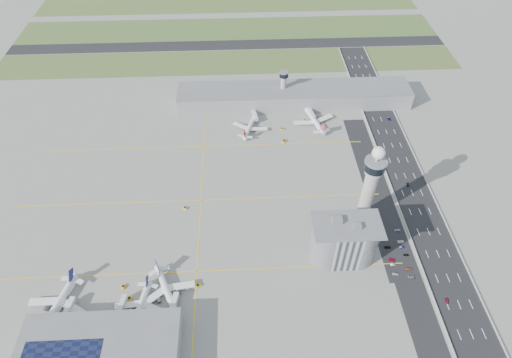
{
  "coord_description": "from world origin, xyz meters",
  "views": [
    {
      "loc": [
        -10.07,
        -179.71,
        229.23
      ],
      "look_at": [
        0.0,
        35.0,
        15.0
      ],
      "focal_mm": 30.0,
      "sensor_mm": 36.0,
      "label": 1
    }
  ],
  "objects_px": {
    "airplane_near_c": "(167,291)",
    "car_lot_6": "(411,277)",
    "control_tower": "(371,183)",
    "car_lot_5": "(382,232)",
    "jet_bridge_near_0": "(64,321)",
    "tug_4": "(284,141)",
    "car_lot_3": "(388,247)",
    "tug_0": "(129,299)",
    "secondary_tower": "(283,85)",
    "car_hw_4": "(359,82)",
    "airplane_near_a": "(55,305)",
    "airplane_far_b": "(313,116)",
    "car_lot_0": "(395,274)",
    "airplane_far_a": "(250,124)",
    "car_lot_9": "(402,247)",
    "tug_1": "(123,287)",
    "tug_2": "(198,286)",
    "car_hw_1": "(408,185)",
    "car_lot_11": "(397,230)",
    "airplane_near_b": "(139,307)",
    "tug_5": "(282,129)",
    "jet_bridge_near_2": "(171,316)",
    "car_lot_2": "(392,260)",
    "car_hw_2": "(389,119)",
    "jet_bridge_near_1": "(117,319)",
    "jet_bridge_far_1": "(309,110)",
    "car_lot_10": "(401,242)",
    "car_lot_8": "(406,255)",
    "car_lot_1": "(393,265)",
    "car_lot_7": "(409,269)",
    "admin_building": "(344,241)",
    "car_lot_4": "(384,238)",
    "jet_bridge_far_0": "(253,112)",
    "tug_3": "(185,208)"
  },
  "relations": [
    {
      "from": "control_tower",
      "to": "car_lot_0",
      "type": "distance_m",
      "value": 58.59
    },
    {
      "from": "tug_5",
      "to": "car_lot_2",
      "type": "distance_m",
      "value": 148.55
    },
    {
      "from": "car_lot_2",
      "to": "car_hw_4",
      "type": "relative_size",
      "value": 1.24
    },
    {
      "from": "airplane_near_b",
      "to": "car_hw_1",
      "type": "bearing_deg",
      "value": 127.66
    },
    {
      "from": "jet_bridge_near_0",
      "to": "car_lot_5",
      "type": "distance_m",
      "value": 204.0
    },
    {
      "from": "car_lot_9",
      "to": "jet_bridge_far_1",
      "type": "bearing_deg",
      "value": 6.59
    },
    {
      "from": "car_lot_2",
      "to": "car_lot_10",
      "type": "distance_m",
      "value": 17.07
    },
    {
      "from": "airplane_far_a",
      "to": "car_lot_9",
      "type": "distance_m",
      "value": 160.9
    },
    {
      "from": "car_lot_5",
      "to": "car_lot_11",
      "type": "distance_m",
      "value": 10.78
    },
    {
      "from": "jet_bridge_near_1",
      "to": "tug_1",
      "type": "height_order",
      "value": "jet_bridge_near_1"
    },
    {
      "from": "jet_bridge_near_1",
      "to": "tug_3",
      "type": "xyz_separation_m",
      "value": [
        31.87,
        83.49,
        -2.03
      ]
    },
    {
      "from": "jet_bridge_near_1",
      "to": "car_lot_11",
      "type": "xyz_separation_m",
      "value": [
        176.98,
        56.98,
        -2.22
      ]
    },
    {
      "from": "control_tower",
      "to": "car_lot_5",
      "type": "relative_size",
      "value": 18.71
    },
    {
      "from": "car_lot_9",
      "to": "tug_0",
      "type": "bearing_deg",
      "value": 91.02
    },
    {
      "from": "car_hw_4",
      "to": "secondary_tower",
      "type": "bearing_deg",
      "value": -166.65
    },
    {
      "from": "control_tower",
      "to": "car_hw_4",
      "type": "distance_m",
      "value": 178.93
    },
    {
      "from": "car_hw_2",
      "to": "car_lot_0",
      "type": "bearing_deg",
      "value": -111.65
    },
    {
      "from": "car_lot_1",
      "to": "car_lot_7",
      "type": "bearing_deg",
      "value": -115.74
    },
    {
      "from": "car_lot_3",
      "to": "car_lot_8",
      "type": "bearing_deg",
      "value": -123.62
    },
    {
      "from": "airplane_near_a",
      "to": "car_lot_8",
      "type": "xyz_separation_m",
      "value": [
        213.37,
        28.03,
        -5.41
      ]
    },
    {
      "from": "admin_building",
      "to": "jet_bridge_near_0",
      "type": "relative_size",
      "value": 3.0
    },
    {
      "from": "airplane_far_b",
      "to": "jet_bridge_near_1",
      "type": "height_order",
      "value": "airplane_far_b"
    },
    {
      "from": "admin_building",
      "to": "tug_1",
      "type": "height_order",
      "value": "admin_building"
    },
    {
      "from": "admin_building",
      "to": "car_lot_4",
      "type": "distance_m",
      "value": 36.24
    },
    {
      "from": "jet_bridge_near_1",
      "to": "airplane_near_b",
      "type": "bearing_deg",
      "value": -53.46
    },
    {
      "from": "tug_5",
      "to": "car_lot_6",
      "type": "xyz_separation_m",
      "value": [
        66.71,
        -149.8,
        -0.2
      ]
    },
    {
      "from": "jet_bridge_near_2",
      "to": "tug_1",
      "type": "height_order",
      "value": "jet_bridge_near_2"
    },
    {
      "from": "car_lot_9",
      "to": "car_hw_1",
      "type": "distance_m",
      "value": 59.98
    },
    {
      "from": "tug_0",
      "to": "secondary_tower",
      "type": "bearing_deg",
      "value": -96.6
    },
    {
      "from": "airplane_near_a",
      "to": "airplane_far_b",
      "type": "relative_size",
      "value": 0.98
    },
    {
      "from": "airplane_near_a",
      "to": "car_lot_6",
      "type": "distance_m",
      "value": 212.19
    },
    {
      "from": "tug_4",
      "to": "car_lot_3",
      "type": "xyz_separation_m",
      "value": [
        58.07,
        -110.56,
        -0.38
      ]
    },
    {
      "from": "airplane_near_a",
      "to": "jet_bridge_near_1",
      "type": "relative_size",
      "value": 3.05
    },
    {
      "from": "airplane_near_c",
      "to": "tug_4",
      "type": "bearing_deg",
      "value": 125.64
    },
    {
      "from": "airplane_near_b",
      "to": "car_lot_10",
      "type": "relative_size",
      "value": 7.92
    },
    {
      "from": "car_lot_3",
      "to": "car_lot_9",
      "type": "xyz_separation_m",
      "value": [
        9.18,
        -0.35,
        -0.04
      ]
    },
    {
      "from": "control_tower",
      "to": "tug_5",
      "type": "xyz_separation_m",
      "value": [
        -46.22,
        101.25,
        -34.23
      ]
    },
    {
      "from": "airplane_far_b",
      "to": "tug_5",
      "type": "height_order",
      "value": "airplane_far_b"
    },
    {
      "from": "airplane_near_b",
      "to": "airplane_far_a",
      "type": "height_order",
      "value": "airplane_far_a"
    },
    {
      "from": "car_hw_4",
      "to": "jet_bridge_near_2",
      "type": "bearing_deg",
      "value": -131.25
    },
    {
      "from": "airplane_far_a",
      "to": "tug_0",
      "type": "bearing_deg",
      "value": 172.46
    },
    {
      "from": "jet_bridge_near_1",
      "to": "tug_5",
      "type": "bearing_deg",
      "value": -22.58
    },
    {
      "from": "jet_bridge_near_0",
      "to": "car_lot_6",
      "type": "xyz_separation_m",
      "value": [
        205.49,
        20.45,
        -2.24
      ]
    },
    {
      "from": "secondary_tower",
      "to": "airplane_far_a",
      "type": "distance_m",
      "value": 51.01
    },
    {
      "from": "tug_2",
      "to": "car_hw_1",
      "type": "distance_m",
      "value": 171.7
    },
    {
      "from": "tug_1",
      "to": "jet_bridge_far_0",
      "type": "bearing_deg",
      "value": 82.99
    },
    {
      "from": "airplane_far_a",
      "to": "tug_5",
      "type": "distance_m",
      "value": 27.66
    },
    {
      "from": "airplane_near_c",
      "to": "car_lot_6",
      "type": "relative_size",
      "value": 9.29
    },
    {
      "from": "car_lot_0",
      "to": "tug_4",
      "type": "bearing_deg",
      "value": 32.63
    },
    {
      "from": "secondary_tower",
      "to": "tug_1",
      "type": "bearing_deg",
      "value": -121.05
    }
  ]
}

